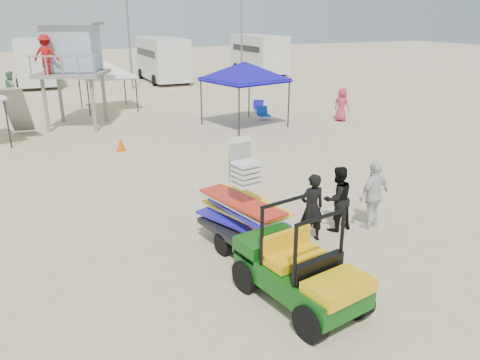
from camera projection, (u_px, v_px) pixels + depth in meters
name	position (u px, v px, depth m)	size (l,w,h in m)	color
ground	(283.00, 305.00, 8.24)	(140.00, 140.00, 0.00)	beige
utility_cart	(300.00, 262.00, 8.00)	(1.61, 2.55, 1.80)	#0B4B0E
surf_trailer	(244.00, 210.00, 10.00)	(1.63, 2.50, 2.18)	black
man_left	(312.00, 208.00, 10.35)	(0.58, 0.38, 1.59)	black
man_mid	(337.00, 199.00, 10.90)	(0.76, 0.59, 1.57)	black
man_right	(374.00, 195.00, 11.00)	(0.97, 0.40, 1.66)	silver
lifeguard_tower	(68.00, 52.00, 20.50)	(3.61, 3.61, 4.46)	gray
canopy_blue	(245.00, 65.00, 20.73)	(3.63, 3.63, 3.31)	black
canopy_white_c	(105.00, 63.00, 24.54)	(2.76, 2.76, 3.00)	black
cone_near	(121.00, 144.00, 17.60)	(0.34, 0.34, 0.50)	#E05207
beach_chair_b	(263.00, 113.00, 22.89)	(0.59, 0.64, 0.64)	#1046B6
beach_chair_c	(259.00, 106.00, 24.66)	(0.73, 0.84, 0.64)	#180FAC
rv_mid_left	(35.00, 60.00, 33.62)	(2.65, 6.50, 3.25)	silver
rv_mid_right	(162.00, 58.00, 35.79)	(2.64, 7.00, 3.25)	silver
rv_far_right	(259.00, 53.00, 40.54)	(2.64, 6.60, 3.25)	silver
light_pole_left	(128.00, 29.00, 31.33)	(0.14, 0.14, 8.00)	slate
light_pole_right	(242.00, 27.00, 36.08)	(0.14, 0.14, 8.00)	slate
distant_beachgoers	(48.00, 97.00, 24.09)	(21.23, 19.37, 1.86)	#3655A2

